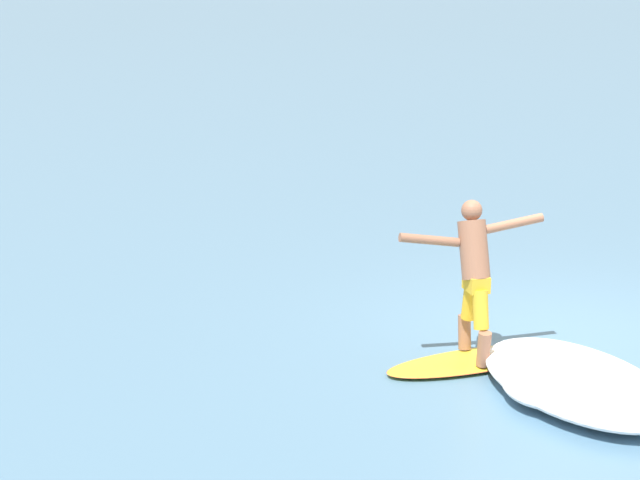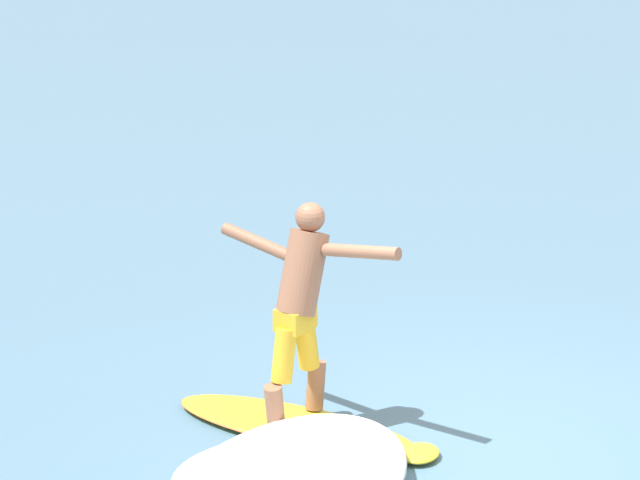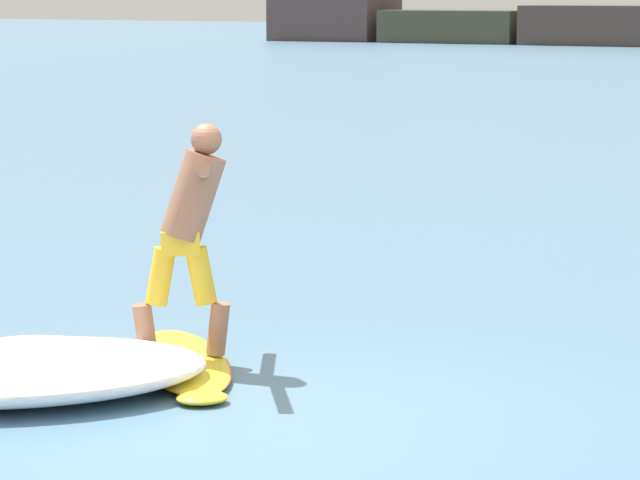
# 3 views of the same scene
# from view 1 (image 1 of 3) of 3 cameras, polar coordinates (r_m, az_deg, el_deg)

# --- Properties ---
(ground_plane) EXTENTS (200.00, 200.00, 0.00)m
(ground_plane) POSITION_cam_1_polar(r_m,az_deg,el_deg) (11.87, 13.12, -5.06)
(ground_plane) COLOR slate
(surfboard) EXTENTS (1.71, 1.87, 0.21)m
(surfboard) POSITION_cam_1_polar(r_m,az_deg,el_deg) (10.94, 8.33, -6.36)
(surfboard) COLOR yellow
(surfboard) RESTS_ON ground
(surfer) EXTENTS (0.89, 1.32, 1.59)m
(surfer) POSITION_cam_1_polar(r_m,az_deg,el_deg) (10.67, 8.21, -1.46)
(surfer) COLOR #9A654B
(surfer) RESTS_ON surfboard
(wave_foam_at_tail) EXTENTS (1.70, 1.30, 0.30)m
(wave_foam_at_tail) POSITION_cam_1_polar(r_m,az_deg,el_deg) (10.42, 12.70, -7.08)
(wave_foam_at_tail) COLOR white
(wave_foam_at_tail) RESTS_ON ground
(wave_foam_at_nose) EXTENTS (2.64, 2.57, 0.30)m
(wave_foam_at_nose) POSITION_cam_1_polar(r_m,az_deg,el_deg) (10.33, 13.56, -7.35)
(wave_foam_at_nose) COLOR white
(wave_foam_at_nose) RESTS_ON ground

